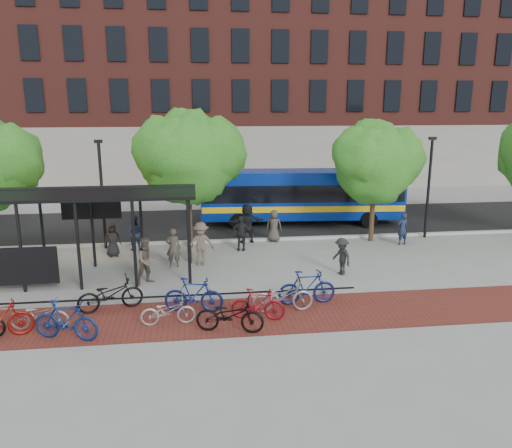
{
  "coord_description": "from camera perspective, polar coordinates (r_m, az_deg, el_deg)",
  "views": [
    {
      "loc": [
        -2.76,
        -19.97,
        6.72
      ],
      "look_at": [
        -0.11,
        1.01,
        1.6
      ],
      "focal_mm": 35.0,
      "sensor_mm": 36.0,
      "label": 1
    }
  ],
  "objects": [
    {
      "name": "bike_8",
      "position": [
        15.23,
        -3.02,
        -10.35
      ],
      "size": [
        2.18,
        1.19,
        1.09
      ],
      "primitive_type": "imported",
      "rotation": [
        0.0,
        0.0,
        1.33
      ],
      "color": "black",
      "rests_on": "ground"
    },
    {
      "name": "tree_b",
      "position": [
        23.43,
        -7.6,
        7.95
      ],
      "size": [
        5.15,
        4.2,
        6.47
      ],
      "color": "#382619",
      "rests_on": "ground"
    },
    {
      "name": "pedestrian_9",
      "position": [
        20.3,
        9.75,
        -3.67
      ],
      "size": [
        0.9,
        1.12,
        1.52
      ],
      "primitive_type": "imported",
      "rotation": [
        0.0,
        0.0,
        5.11
      ],
      "color": "black",
      "rests_on": "ground"
    },
    {
      "name": "pedestrian_1",
      "position": [
        21.17,
        -9.44,
        -2.7
      ],
      "size": [
        0.64,
        0.44,
        1.69
      ],
      "primitive_type": "imported",
      "rotation": [
        0.0,
        0.0,
        3.08
      ],
      "color": "#453E37",
      "rests_on": "ground"
    },
    {
      "name": "bike_2",
      "position": [
        16.74,
        -23.53,
        -9.51
      ],
      "size": [
        1.83,
        0.75,
        0.94
      ],
      "primitive_type": "imported",
      "rotation": [
        0.0,
        0.0,
        1.5
      ],
      "color": "#9A999C",
      "rests_on": "ground"
    },
    {
      "name": "lamp_post_right",
      "position": [
        26.64,
        19.15,
        4.28
      ],
      "size": [
        0.35,
        0.2,
        5.12
      ],
      "color": "black",
      "rests_on": "ground"
    },
    {
      "name": "bike_6",
      "position": [
        15.97,
        -10.02,
        -9.75
      ],
      "size": [
        1.73,
        0.68,
        0.89
      ],
      "primitive_type": "imported",
      "rotation": [
        0.0,
        0.0,
        1.63
      ],
      "color": "#A1A0A3",
      "rests_on": "ground"
    },
    {
      "name": "pedestrian_3",
      "position": [
        21.24,
        -6.33,
        -2.26
      ],
      "size": [
        1.22,
        0.71,
        1.88
      ],
      "primitive_type": "imported",
      "rotation": [
        0.0,
        0.0,
        0.01
      ],
      "color": "brown",
      "rests_on": "ground"
    },
    {
      "name": "brick_strip",
      "position": [
        16.42,
        -3.99,
        -10.57
      ],
      "size": [
        24.0,
        3.0,
        0.01
      ],
      "primitive_type": "cube",
      "color": "maroon",
      "rests_on": "ground"
    },
    {
      "name": "pedestrian_8",
      "position": [
        19.45,
        -12.34,
        -4.11
      ],
      "size": [
        1.11,
        1.05,
        1.81
      ],
      "primitive_type": "imported",
      "rotation": [
        0.0,
        0.0,
        0.55
      ],
      "color": "brown",
      "rests_on": "ground"
    },
    {
      "name": "ground",
      "position": [
        21.25,
        0.63,
        -4.83
      ],
      "size": [
        160.0,
        160.0,
        0.0
      ],
      "primitive_type": "plane",
      "color": "#9E9E99",
      "rests_on": "ground"
    },
    {
      "name": "bus_shelter",
      "position": [
        20.56,
        -22.24,
        2.16
      ],
      "size": [
        10.6,
        3.07,
        3.6
      ],
      "color": "black",
      "rests_on": "ground"
    },
    {
      "name": "lamp_post_left",
      "position": [
        24.27,
        -17.19,
        3.58
      ],
      "size": [
        0.35,
        0.2,
        5.12
      ],
      "color": "black",
      "rests_on": "ground"
    },
    {
      "name": "pedestrian_4",
      "position": [
        23.31,
        -1.74,
        -1.06
      ],
      "size": [
        1.0,
        0.52,
        1.64
      ],
      "primitive_type": "imported",
      "rotation": [
        0.0,
        0.0,
        6.15
      ],
      "color": "black",
      "rests_on": "ground"
    },
    {
      "name": "bike_9",
      "position": [
        16.02,
        0.23,
        -9.16
      ],
      "size": [
        1.79,
        0.88,
        1.04
      ],
      "primitive_type": "imported",
      "rotation": [
        0.0,
        0.0,
        1.34
      ],
      "color": "maroon",
      "rests_on": "ground"
    },
    {
      "name": "curb",
      "position": [
        25.03,
        -0.61,
        -1.82
      ],
      "size": [
        160.0,
        0.25,
        0.12
      ],
      "primitive_type": "cube",
      "color": "#B7B7B2",
      "rests_on": "ground"
    },
    {
      "name": "building_brick",
      "position": [
        47.82,
        8.69,
        17.4
      ],
      "size": [
        55.0,
        14.0,
        20.0
      ],
      "primitive_type": "cube",
      "color": "maroon",
      "rests_on": "ground"
    },
    {
      "name": "bike_10",
      "position": [
        16.64,
        3.06,
        -8.21
      ],
      "size": [
        2.08,
        0.79,
        1.08
      ],
      "primitive_type": "imported",
      "rotation": [
        0.0,
        0.0,
        1.61
      ],
      "color": "#949496",
      "rests_on": "ground"
    },
    {
      "name": "bike_4",
      "position": [
        17.38,
        -16.32,
        -7.72
      ],
      "size": [
        2.26,
        1.33,
        1.12
      ],
      "primitive_type": "imported",
      "rotation": [
        0.0,
        0.0,
        1.86
      ],
      "color": "black",
      "rests_on": "ground"
    },
    {
      "name": "pedestrian_6",
      "position": [
        24.8,
        2.07,
        -0.2
      ],
      "size": [
        0.88,
        0.68,
        1.61
      ],
      "primitive_type": "imported",
      "rotation": [
        0.0,
        0.0,
        2.91
      ],
      "color": "#433D35",
      "rests_on": "ground"
    },
    {
      "name": "asphalt_street",
      "position": [
        28.9,
        -1.52,
        0.17
      ],
      "size": [
        160.0,
        8.0,
        0.01
      ],
      "primitive_type": "cube",
      "color": "black",
      "rests_on": "ground"
    },
    {
      "name": "pedestrian_7",
      "position": [
        25.26,
        16.4,
        -0.53
      ],
      "size": [
        0.65,
        0.51,
        1.59
      ],
      "primitive_type": "imported",
      "rotation": [
        0.0,
        0.0,
        3.39
      ],
      "color": "#1D2544",
      "rests_on": "ground"
    },
    {
      "name": "pedestrian_5",
      "position": [
        24.58,
        -1.02,
        0.1
      ],
      "size": [
        1.9,
        0.94,
        1.96
      ],
      "primitive_type": "imported",
      "rotation": [
        0.0,
        0.0,
        3.35
      ],
      "color": "black",
      "rests_on": "ground"
    },
    {
      "name": "bike_rack_rail",
      "position": [
        17.24,
        -8.54,
        -9.49
      ],
      "size": [
        12.0,
        0.05,
        0.95
      ],
      "primitive_type": "cube",
      "color": "black",
      "rests_on": "ground"
    },
    {
      "name": "tree_c",
      "position": [
        25.08,
        13.6,
        7.13
      ],
      "size": [
        4.66,
        3.8,
        5.92
      ],
      "color": "#382619",
      "rests_on": "ground"
    },
    {
      "name": "building_tower",
      "position": [
        61.97,
        -20.84,
        20.46
      ],
      "size": [
        22.0,
        22.0,
        30.0
      ],
      "primitive_type": "cube",
      "color": "#7A664C",
      "rests_on": "ground"
    },
    {
      "name": "pedestrian_0",
      "position": [
        23.3,
        -16.07,
        -1.73
      ],
      "size": [
        0.87,
        0.7,
        1.54
      ],
      "primitive_type": "imported",
      "rotation": [
        0.0,
        0.0,
        0.31
      ],
      "color": "black",
      "rests_on": "ground"
    },
    {
      "name": "bike_3",
      "position": [
        15.71,
        -20.9,
        -10.26
      ],
      "size": [
        2.08,
        1.14,
        1.2
      ],
      "primitive_type": "imported",
      "rotation": [
        0.0,
        0.0,
        1.27
      ],
      "color": "navy",
      "rests_on": "ground"
    },
    {
      "name": "pedestrian_2",
      "position": [
        24.01,
        -13.74,
        -1.0
      ],
      "size": [
        0.85,
        0.69,
        1.65
      ],
      "primitive_type": "imported",
      "rotation": [
        0.0,
        0.0,
        3.07
      ],
      "color": "navy",
      "rests_on": "ground"
    },
    {
      "name": "bus",
      "position": [
        28.46,
        5.23,
        3.5
      ],
      "size": [
        11.45,
        3.34,
        3.05
      ],
      "rotation": [
        0.0,
        0.0,
        -0.08
      ],
      "color": "#082893",
      "rests_on": "ground"
    },
    {
      "name": "bike_7",
      "position": [
        16.71,
        -7.14,
        -8.03
      ],
      "size": [
        2.03,
        0.92,
        1.18
      ],
      "primitive_type": "imported",
      "rotation": [
        0.0,
        0.0,
        1.38
      ],
      "color": "navy",
      "rests_on": "ground"
    },
    {
      "name": "bike_11",
      "position": [
        17.27,
        5.83,
        -7.2
      ],
      "size": [
        2.03,
        0.65,
        1.21
      ],
      "primitive_type": "imported",
      "rotation": [
        0.0,
        0.0,
        1.61
      ],
      "color": "navy",
      "rests_on": "ground"
    }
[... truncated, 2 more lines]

